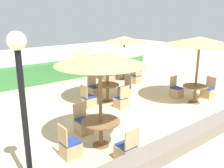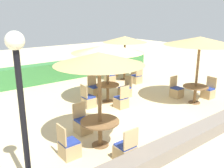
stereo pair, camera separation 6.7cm
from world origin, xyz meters
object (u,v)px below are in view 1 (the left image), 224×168
patio_chair_front_right_east (208,92)px  round_table_front_left (101,126)px  parasol_front_left (100,59)px  patio_chair_front_left_north (83,125)px  patio_chair_front_left_south (127,151)px  parasol_back_right (124,39)px  patio_chair_front_left_west (70,148)px  lamp_post (21,83)px  patio_chair_front_right_north (176,91)px  patio_chair_back_right_west (109,78)px  round_table_back_right (124,70)px  patio_chair_center_west (88,101)px  patio_chair_back_right_east (136,72)px  parasol_front_right (200,41)px  round_table_center (108,89)px  round_table_front_right (195,90)px  patio_chair_back_right_north (112,72)px  patio_chair_center_south (121,101)px  patio_chair_back_right_south (136,78)px  patio_chair_center_east (125,91)px  patio_chair_center_north (94,90)px  parasol_center (107,49)px

patio_chair_front_right_east → round_table_front_left: bearing=93.8°
parasol_front_left → patio_chair_front_left_north: 2.43m
patio_chair_front_left_south → parasol_back_right: (5.28, 6.11, 1.99)m
patio_chair_front_left_west → patio_chair_front_left_north: (1.02, 0.97, 0.00)m
lamp_post → patio_chair_front_right_north: bearing=14.2°
patio_chair_front_right_east → patio_chair_front_left_north: size_ratio=1.00×
patio_chair_back_right_west → round_table_back_right: bearing=87.6°
patio_chair_front_left_west → round_table_back_right: (6.32, 5.08, 0.30)m
patio_chair_center_west → patio_chair_back_right_east: same height
parasol_front_right → round_table_center: bearing=139.0°
round_table_front_right → patio_chair_back_right_west: bearing=99.8°
round_table_center → patio_chair_back_right_north: size_ratio=1.04×
patio_chair_center_south → patio_chair_back_right_west: size_ratio=1.00×
round_table_front_left → patio_chair_center_south: (2.38, 1.88, -0.33)m
lamp_post → round_table_center: bearing=35.6°
round_table_back_right → patio_chair_back_right_south: patio_chair_back_right_south is taller
round_table_front_right → patio_chair_front_left_south: 5.28m
patio_chair_center_west → round_table_back_right: (3.95, 2.35, 0.30)m
round_table_front_left → patio_chair_center_south: 3.05m
patio_chair_center_east → patio_chair_back_right_west: same height
patio_chair_front_left_north → patio_chair_back_right_east: 7.52m
lamp_post → patio_chair_back_right_south: size_ratio=3.57×
patio_chair_center_south → patio_chair_center_east: bearing=42.4°
patio_chair_front_left_south → patio_chair_center_south: (2.32, 2.89, 0.00)m
round_table_front_right → round_table_front_left: round_table_front_left is taller
patio_chair_front_left_south → parasol_back_right: 8.32m
parasol_front_right → patio_chair_front_right_north: size_ratio=3.03×
parasol_front_left → parasol_back_right: 7.39m
round_table_front_right → patio_chair_center_west: bearing=147.9°
patio_chair_center_east → patio_chair_center_south: bearing=132.4°
patio_chair_front_left_north → patio_chair_back_right_west: same height
patio_chair_center_west → patio_chair_center_north: size_ratio=1.00×
parasol_center → patio_chair_back_right_east: bearing=31.0°
patio_chair_front_right_north → patio_chair_back_right_south: size_ratio=1.00×
patio_chair_front_left_west → patio_chair_center_east: (4.37, 2.79, 0.00)m
patio_chair_front_left_north → parasol_front_right: bearing=173.3°
parasol_back_right → patio_chair_back_right_north: bearing=90.3°
patio_chair_center_north → parasol_back_right: bearing=-156.0°
patio_chair_front_left_west → parasol_back_right: 8.35m
round_table_front_left → patio_chair_front_left_south: (0.06, -1.01, -0.33)m
patio_chair_back_right_north → patio_chair_front_left_west: bearing=44.1°
patio_chair_front_left_south → patio_chair_center_north: 5.35m
patio_chair_front_left_west → patio_chair_back_right_east: 8.91m
round_table_front_right → round_table_back_right: size_ratio=0.97×
round_table_front_right → parasol_front_left: (-5.14, -0.40, 1.92)m
patio_chair_center_east → lamp_post: bearing=120.6°
parasol_center → patio_chair_back_right_south: size_ratio=3.15×
parasol_front_left → parasol_center: 3.68m
patio_chair_center_east → round_table_center: bearing=91.6°
patio_chair_front_left_west → parasol_back_right: size_ratio=0.38×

